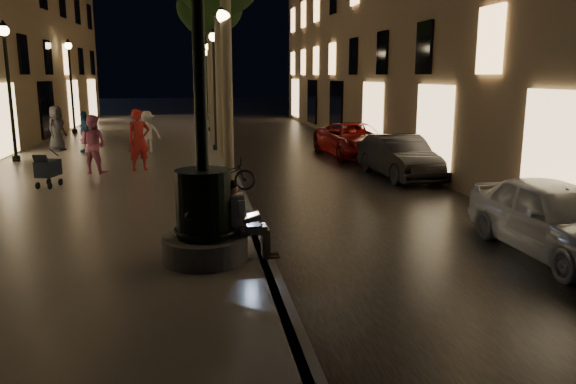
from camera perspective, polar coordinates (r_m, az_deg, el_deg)
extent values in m
plane|color=black|center=(22.17, -6.39, 3.47)|extent=(120.00, 120.00, 0.00)
cube|color=black|center=(22.51, 1.27, 3.70)|extent=(6.00, 45.00, 0.02)
cube|color=slate|center=(22.32, -16.72, 3.36)|extent=(8.00, 45.00, 0.20)
cube|color=#59595B|center=(22.15, -6.40, 3.73)|extent=(0.25, 45.00, 0.20)
cylinder|color=#59595B|center=(9.34, -8.42, -5.65)|extent=(1.40, 1.40, 0.40)
cylinder|color=black|center=(9.14, -8.56, -1.16)|extent=(0.90, 0.90, 1.10)
torus|color=black|center=(9.25, -8.47, -3.88)|extent=(1.04, 1.04, 0.10)
torus|color=black|center=(9.06, -8.64, 1.30)|extent=(0.89, 0.89, 0.09)
cylinder|color=black|center=(8.91, -8.99, 12.43)|extent=(0.20, 0.20, 3.20)
cube|color=gray|center=(9.28, -5.07, -3.83)|extent=(0.35, 0.23, 0.18)
cube|color=white|center=(9.19, -5.47, -1.85)|extent=(0.44, 0.25, 0.55)
sphere|color=tan|center=(9.11, -5.70, 0.35)|extent=(0.20, 0.20, 0.20)
sphere|color=black|center=(9.10, -5.76, 0.59)|extent=(0.20, 0.20, 0.20)
cube|color=gray|center=(9.21, -3.57, -3.92)|extent=(0.45, 0.13, 0.14)
cube|color=gray|center=(9.38, -3.68, -3.63)|extent=(0.45, 0.13, 0.14)
cube|color=gray|center=(9.30, -2.23, -5.32)|extent=(0.13, 0.12, 0.49)
cube|color=gray|center=(9.47, -2.36, -5.01)|extent=(0.13, 0.12, 0.49)
cube|color=black|center=(9.38, -1.62, -6.63)|extent=(0.25, 0.10, 0.03)
cube|color=black|center=(9.55, -1.76, -6.30)|extent=(0.25, 0.10, 0.03)
cube|color=black|center=(9.28, -3.51, -3.31)|extent=(0.23, 0.32, 0.02)
cube|color=black|center=(9.23, -4.48, -2.70)|extent=(0.08, 0.32, 0.21)
cube|color=#B2C4FF|center=(9.24, -4.39, -2.70)|extent=(0.06, 0.29, 0.18)
cylinder|color=#6B604C|center=(14.94, -6.18, 9.89)|extent=(0.28, 0.28, 5.00)
cylinder|color=#6B604C|center=(20.94, -6.98, 10.53)|extent=(0.28, 0.28, 5.10)
cylinder|color=#6B604C|center=(26.93, -7.74, 10.56)|extent=(0.28, 0.28, 4.90)
ellipsoid|color=black|center=(27.09, -7.95, 18.08)|extent=(3.00, 3.00, 2.40)
cylinder|color=#6B604C|center=(32.93, -7.91, 11.02)|extent=(0.28, 0.28, 5.20)
ellipsoid|color=black|center=(33.09, -8.10, 17.44)|extent=(3.00, 3.00, 2.40)
cylinder|color=black|center=(15.21, -6.17, 0.81)|extent=(0.28, 0.28, 0.20)
cylinder|color=black|center=(14.95, -6.35, 8.73)|extent=(0.12, 0.12, 4.40)
sphere|color=#FFD88C|center=(15.01, -6.55, 17.34)|extent=(0.36, 0.36, 0.36)
cone|color=black|center=(15.03, -6.57, 18.29)|extent=(0.30, 0.30, 0.22)
cylinder|color=black|center=(23.11, -7.28, 4.54)|extent=(0.28, 0.28, 0.20)
cylinder|color=black|center=(22.94, -7.42, 9.75)|extent=(0.12, 0.12, 4.40)
sphere|color=#FFD88C|center=(22.97, -7.58, 15.36)|extent=(0.36, 0.36, 0.36)
cone|color=black|center=(22.99, -7.59, 15.98)|extent=(0.30, 0.30, 0.22)
cylinder|color=black|center=(31.06, -7.83, 6.36)|extent=(0.28, 0.28, 0.20)
cylinder|color=black|center=(30.93, -7.94, 10.24)|extent=(0.12, 0.12, 4.40)
sphere|color=#FFD88C|center=(30.96, -8.07, 14.40)|extent=(0.36, 0.36, 0.36)
cone|color=black|center=(30.97, -8.08, 14.86)|extent=(0.30, 0.30, 0.22)
cylinder|color=black|center=(39.03, -8.16, 7.44)|extent=(0.28, 0.28, 0.20)
cylinder|color=black|center=(38.93, -8.25, 10.52)|extent=(0.12, 0.12, 4.40)
sphere|color=#FFD88C|center=(38.95, -8.35, 13.83)|extent=(0.36, 0.36, 0.36)
cone|color=black|center=(38.96, -8.36, 14.20)|extent=(0.30, 0.30, 0.22)
cylinder|color=black|center=(22.04, -25.88, 3.10)|extent=(0.28, 0.28, 0.20)
cylinder|color=black|center=(21.86, -26.38, 8.54)|extent=(0.12, 0.12, 4.40)
sphere|color=#FFD88C|center=(21.90, -26.93, 14.41)|extent=(0.36, 0.36, 0.36)
cone|color=black|center=(21.92, -26.99, 15.06)|extent=(0.30, 0.30, 0.22)
cylinder|color=black|center=(31.68, -20.84, 5.81)|extent=(0.28, 0.28, 0.20)
cylinder|color=black|center=(31.56, -21.12, 9.60)|extent=(0.12, 0.12, 4.40)
sphere|color=#FFD88C|center=(31.59, -21.43, 13.67)|extent=(0.36, 0.36, 0.36)
cone|color=black|center=(31.60, -21.47, 14.12)|extent=(0.30, 0.30, 0.22)
cube|color=black|center=(16.44, -23.20, 2.23)|extent=(0.60, 0.79, 0.42)
cube|color=black|center=(16.11, -23.85, 3.02)|extent=(0.41, 0.26, 0.28)
cylinder|color=black|center=(16.35, -24.08, 0.59)|extent=(0.09, 0.19, 0.19)
cylinder|color=black|center=(16.18, -23.03, 0.57)|extent=(0.09, 0.19, 0.19)
cylinder|color=black|center=(16.83, -23.13, 0.97)|extent=(0.09, 0.19, 0.19)
cylinder|color=black|center=(16.67, -22.11, 0.95)|extent=(0.09, 0.19, 0.19)
cylinder|color=black|center=(16.71, -22.69, 3.72)|extent=(0.14, 0.42, 0.26)
imported|color=#9A9EA2|center=(11.06, 25.63, -2.39)|extent=(1.66, 4.06, 1.38)
imported|color=black|center=(17.95, 11.32, 3.53)|extent=(1.68, 4.15, 1.34)
imported|color=maroon|center=(22.46, 6.73, 5.28)|extent=(2.55, 4.92, 1.33)
imported|color=red|center=(18.41, -14.90, 5.14)|extent=(0.84, 0.71, 1.94)
imported|color=#C7698E|center=(18.26, -19.20, 4.61)|extent=(1.07, 0.96, 1.80)
imported|color=silver|center=(22.61, -14.10, 5.93)|extent=(1.20, 0.95, 1.62)
imported|color=#224F7F|center=(23.36, -19.96, 5.74)|extent=(0.77, 1.02, 1.61)
imported|color=#2E2E32|center=(24.37, -22.46, 6.00)|extent=(0.88, 1.03, 1.80)
imported|color=black|center=(14.76, -6.50, 1.77)|extent=(1.66, 0.65, 0.86)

